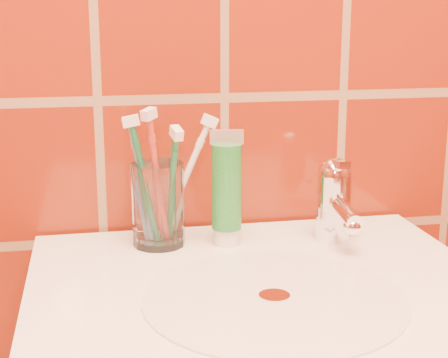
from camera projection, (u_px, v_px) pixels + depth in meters
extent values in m
cube|color=white|center=(263.00, 343.00, 0.84)|extent=(0.56, 0.46, 0.16)
cylinder|color=silver|center=(274.00, 298.00, 0.77)|extent=(0.30, 0.30, 0.00)
cylinder|color=white|center=(274.00, 296.00, 0.77)|extent=(0.04, 0.04, 0.00)
cylinder|color=white|center=(158.00, 204.00, 0.94)|extent=(0.09, 0.09, 0.12)
cylinder|color=white|center=(227.00, 236.00, 0.95)|extent=(0.03, 0.03, 0.02)
cylinder|color=#1A6F25|center=(227.00, 187.00, 0.93)|extent=(0.04, 0.04, 0.12)
cube|color=beige|center=(227.00, 137.00, 0.92)|extent=(0.05, 0.01, 0.02)
cylinder|color=white|center=(333.00, 207.00, 0.96)|extent=(0.05, 0.05, 0.09)
sphere|color=white|center=(335.00, 174.00, 0.95)|extent=(0.05, 0.05, 0.05)
cylinder|color=white|center=(343.00, 210.00, 0.93)|extent=(0.02, 0.09, 0.03)
cube|color=white|center=(338.00, 164.00, 0.94)|extent=(0.02, 0.06, 0.01)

